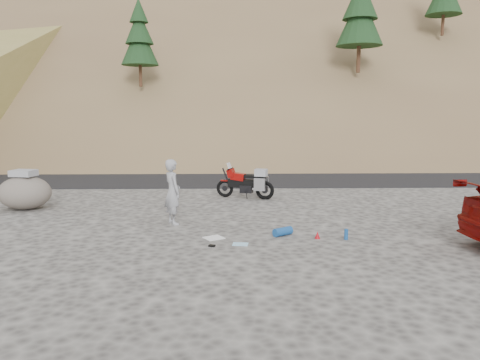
# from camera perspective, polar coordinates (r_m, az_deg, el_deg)

# --- Properties ---
(ground) EXTENTS (140.00, 140.00, 0.00)m
(ground) POSITION_cam_1_polar(r_m,az_deg,el_deg) (12.03, -4.75, -5.29)
(ground) COLOR #413E3C
(ground) RESTS_ON ground
(road) EXTENTS (120.00, 7.00, 0.05)m
(road) POSITION_cam_1_polar(r_m,az_deg,el_deg) (20.88, -3.33, 0.48)
(road) COLOR black
(road) RESTS_ON ground
(hillside) EXTENTS (120.00, 73.00, 46.72)m
(hillside) POSITION_cam_1_polar(r_m,az_deg,el_deg) (53.21, -2.30, 17.14)
(hillside) COLOR brown
(hillside) RESTS_ON ground
(motorcycle) EXTENTS (1.92, 0.94, 1.18)m
(motorcycle) POSITION_cam_1_polar(r_m,az_deg,el_deg) (15.37, 0.92, -0.39)
(motorcycle) COLOR black
(motorcycle) RESTS_ON ground
(man) EXTENTS (0.64, 0.72, 1.65)m
(man) POSITION_cam_1_polar(r_m,az_deg,el_deg) (12.07, -8.14, -5.31)
(man) COLOR #95969B
(man) RESTS_ON ground
(boulder) EXTENTS (1.89, 1.78, 1.16)m
(boulder) POSITION_cam_1_polar(r_m,az_deg,el_deg) (15.01, -24.76, -1.35)
(boulder) COLOR #534D47
(boulder) RESTS_ON ground
(gear_white_cloth) EXTENTS (0.54, 0.52, 0.01)m
(gear_white_cloth) POSITION_cam_1_polar(r_m,az_deg,el_deg) (10.63, -3.22, -7.05)
(gear_white_cloth) COLOR white
(gear_white_cloth) RESTS_ON ground
(gear_blue_mat) EXTENTS (0.50, 0.43, 0.19)m
(gear_blue_mat) POSITION_cam_1_polar(r_m,az_deg,el_deg) (10.85, 5.23, -6.27)
(gear_blue_mat) COLOR navy
(gear_blue_mat) RESTS_ON ground
(gear_bottle) EXTENTS (0.09, 0.09, 0.24)m
(gear_bottle) POSITION_cam_1_polar(r_m,az_deg,el_deg) (10.74, 12.81, -6.48)
(gear_bottle) COLOR navy
(gear_bottle) RESTS_ON ground
(gear_funnel) EXTENTS (0.15, 0.15, 0.16)m
(gear_funnel) POSITION_cam_1_polar(r_m,az_deg,el_deg) (10.70, 9.42, -6.64)
(gear_funnel) COLOR #AB0B13
(gear_funnel) RESTS_ON ground
(gear_glove_a) EXTENTS (0.16, 0.13, 0.04)m
(gear_glove_a) POSITION_cam_1_polar(r_m,az_deg,el_deg) (9.98, -3.44, -8.00)
(gear_glove_a) COLOR black
(gear_glove_a) RESTS_ON ground
(gear_blue_cloth) EXTENTS (0.36, 0.29, 0.01)m
(gear_blue_cloth) POSITION_cam_1_polar(r_m,az_deg,el_deg) (10.12, 0.04, -7.83)
(gear_blue_cloth) COLOR #9AD1EE
(gear_blue_cloth) RESTS_ON ground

